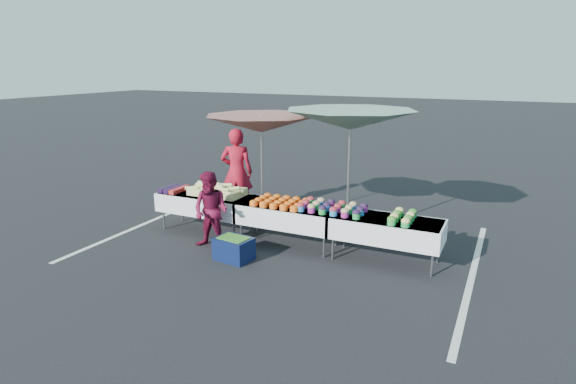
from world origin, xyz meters
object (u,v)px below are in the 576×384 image
at_px(table_center, 288,214).
at_px(vendor, 237,172).
at_px(table_left, 206,202).
at_px(umbrella_right, 350,121).
at_px(table_right, 386,228).
at_px(customer, 211,211).
at_px(umbrella_left, 261,125).
at_px(storage_bin, 234,248).

height_order(table_center, vendor, vendor).
bearing_deg(table_left, umbrella_right, 16.74).
xyz_separation_m(table_left, table_center, (1.80, 0.00, 0.00)).
distance_m(table_right, customer, 3.05).
height_order(table_right, customer, customer).
bearing_deg(table_left, table_right, 0.00).
distance_m(umbrella_left, storage_bin, 2.62).
height_order(customer, storage_bin, customer).
bearing_deg(table_center, vendor, 146.24).
bearing_deg(table_center, table_right, 0.00).
xyz_separation_m(table_left, table_right, (3.60, 0.00, 0.00)).
bearing_deg(umbrella_left, table_center, -38.89).
bearing_deg(customer, table_left, 130.13).
bearing_deg(umbrella_left, table_right, -15.45).
distance_m(table_right, umbrella_right, 2.06).
xyz_separation_m(table_center, storage_bin, (-0.53, -1.03, -0.38)).
height_order(vendor, customer, vendor).
bearing_deg(vendor, table_center, 125.53).
height_order(table_center, storage_bin, table_center).
bearing_deg(table_right, table_center, 180.00).
bearing_deg(umbrella_left, storage_bin, -77.04).
bearing_deg(table_left, customer, -49.44).
bearing_deg(table_center, table_left, 180.00).
relative_size(vendor, storage_bin, 2.89).
distance_m(table_right, storage_bin, 2.57).
height_order(table_right, storage_bin, table_right).
bearing_deg(storage_bin, umbrella_left, 110.76).
xyz_separation_m(table_left, umbrella_right, (2.66, 0.80, 1.65)).
relative_size(table_left, vendor, 0.98).
xyz_separation_m(vendor, storage_bin, (1.28, -2.24, -0.75)).
bearing_deg(table_right, storage_bin, -156.09).
bearing_deg(vendor, umbrella_right, 150.64).
distance_m(vendor, storage_bin, 2.68).
distance_m(vendor, customer, 2.07).
height_order(table_right, umbrella_right, umbrella_right).
height_order(table_left, customer, customer).
bearing_deg(storage_bin, table_left, 148.79).
distance_m(table_center, vendor, 2.20).
xyz_separation_m(table_center, umbrella_left, (-0.94, 0.76, 1.49)).
bearing_deg(umbrella_right, table_left, -163.26).
relative_size(customer, storage_bin, 2.13).
bearing_deg(umbrella_right, table_center, -137.07).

